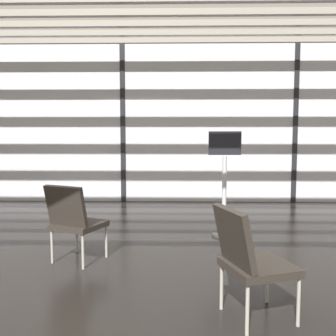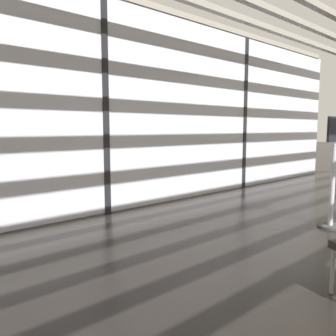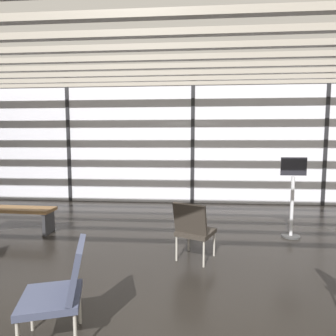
% 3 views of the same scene
% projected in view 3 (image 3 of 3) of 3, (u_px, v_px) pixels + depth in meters
% --- Properties ---
extents(ground_plane, '(60.00, 60.00, 0.00)m').
position_uv_depth(ground_plane, '(196.00, 322.00, 2.67)').
color(ground_plane, black).
extents(glass_curtain_wall, '(14.00, 0.08, 3.21)m').
position_uv_depth(glass_curtain_wall, '(193.00, 145.00, 7.67)').
color(glass_curtain_wall, silver).
rests_on(glass_curtain_wall, ground).
extents(window_mullion_0, '(0.10, 0.12, 3.21)m').
position_uv_depth(window_mullion_0, '(69.00, 145.00, 7.94)').
color(window_mullion_0, black).
rests_on(window_mullion_0, ground).
extents(window_mullion_1, '(0.10, 0.12, 3.21)m').
position_uv_depth(window_mullion_1, '(193.00, 145.00, 7.67)').
color(window_mullion_1, black).
rests_on(window_mullion_1, ground).
extents(window_mullion_2, '(0.10, 0.12, 3.21)m').
position_uv_depth(window_mullion_2, '(325.00, 145.00, 7.40)').
color(window_mullion_2, black).
rests_on(window_mullion_2, ground).
extents(ceiling_slats, '(13.72, 6.72, 0.10)m').
position_uv_depth(ceiling_slats, '(196.00, 40.00, 4.23)').
color(ceiling_slats, gray).
rests_on(ceiling_slats, glass_curtain_wall).
extents(parked_airplane, '(13.93, 4.17, 4.17)m').
position_uv_depth(parked_airplane, '(221.00, 132.00, 11.93)').
color(parked_airplane, silver).
rests_on(parked_airplane, ground).
extents(lounge_chair_1, '(0.64, 0.61, 0.87)m').
position_uv_depth(lounge_chair_1, '(62.00, 287.00, 2.38)').
color(lounge_chair_1, '#33384C').
rests_on(lounge_chair_1, ground).
extents(lounge_chair_3, '(0.65, 0.68, 0.87)m').
position_uv_depth(lounge_chair_3, '(193.00, 227.00, 4.00)').
color(lounge_chair_3, '#28231E').
rests_on(lounge_chair_3, ground).
extents(waiting_bench, '(1.51, 0.46, 0.47)m').
position_uv_depth(waiting_bench, '(15.00, 213.00, 5.28)').
color(waiting_bench, brown).
rests_on(waiting_bench, ground).
extents(info_sign, '(0.44, 0.32, 1.44)m').
position_uv_depth(info_sign, '(292.00, 200.00, 4.97)').
color(info_sign, '#333333').
rests_on(info_sign, ground).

